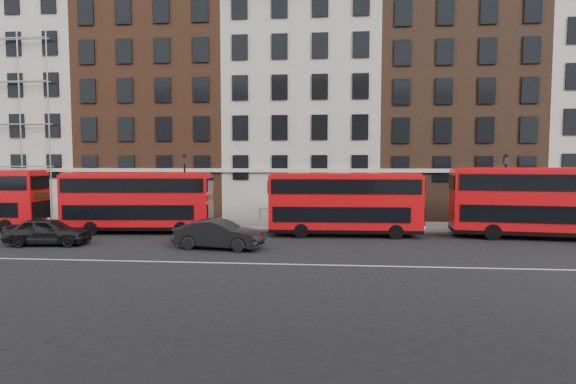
# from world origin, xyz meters

# --- Properties ---
(ground) EXTENTS (120.00, 120.00, 0.00)m
(ground) POSITION_xyz_m (0.00, 0.00, 0.00)
(ground) COLOR black
(ground) RESTS_ON ground
(pavement) EXTENTS (80.00, 5.00, 0.15)m
(pavement) POSITION_xyz_m (0.00, 10.50, 0.07)
(pavement) COLOR gray
(pavement) RESTS_ON ground
(kerb) EXTENTS (80.00, 0.30, 0.16)m
(kerb) POSITION_xyz_m (0.00, 8.00, 0.08)
(kerb) COLOR gray
(kerb) RESTS_ON ground
(road_centre_line) EXTENTS (70.00, 0.12, 0.01)m
(road_centre_line) POSITION_xyz_m (0.00, -2.00, 0.01)
(road_centre_line) COLOR white
(road_centre_line) RESTS_ON ground
(building_terrace) EXTENTS (64.00, 11.95, 22.00)m
(building_terrace) POSITION_xyz_m (-0.31, 17.88, 10.24)
(building_terrace) COLOR beige
(building_terrace) RESTS_ON ground
(bus_b) EXTENTS (10.10, 3.20, 4.18)m
(bus_b) POSITION_xyz_m (-10.76, 6.48, 2.24)
(bus_b) COLOR red
(bus_b) RESTS_ON ground
(bus_c) EXTENTS (10.00, 2.68, 4.17)m
(bus_c) POSITION_xyz_m (3.34, 6.48, 2.24)
(bus_c) COLOR red
(bus_c) RESTS_ON ground
(bus_d) EXTENTS (11.05, 3.79, 4.55)m
(bus_d) POSITION_xyz_m (15.74, 6.49, 2.44)
(bus_d) COLOR red
(bus_d) RESTS_ON ground
(car_rear) EXTENTS (4.93, 2.39, 1.62)m
(car_rear) POSITION_xyz_m (-14.20, 1.75, 0.81)
(car_rear) COLOR black
(car_rear) RESTS_ON ground
(car_front) EXTENTS (5.20, 2.44, 1.65)m
(car_front) POSITION_xyz_m (-3.87, 1.54, 0.82)
(car_front) COLOR black
(car_front) RESTS_ON ground
(lamp_post_left) EXTENTS (0.44, 0.44, 5.33)m
(lamp_post_left) POSITION_xyz_m (-8.08, 8.57, 3.08)
(lamp_post_left) COLOR black
(lamp_post_left) RESTS_ON pavement
(lamp_post_right) EXTENTS (0.44, 0.44, 5.33)m
(lamp_post_right) POSITION_xyz_m (14.40, 8.68, 3.08)
(lamp_post_right) COLOR black
(lamp_post_right) RESTS_ON pavement
(iron_railings) EXTENTS (6.60, 0.06, 1.00)m
(iron_railings) POSITION_xyz_m (0.00, 12.70, 0.65)
(iron_railings) COLOR black
(iron_railings) RESTS_ON pavement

